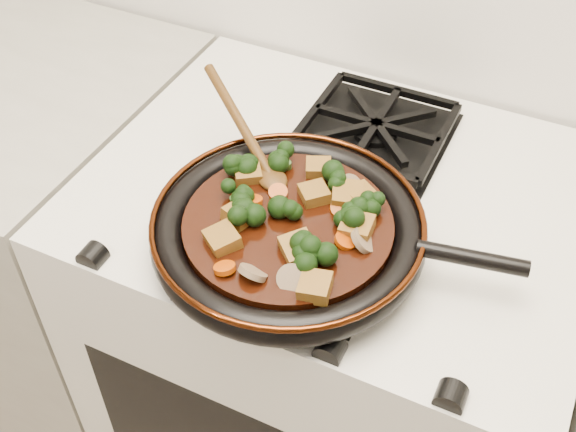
% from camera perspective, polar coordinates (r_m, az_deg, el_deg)
% --- Properties ---
extents(stove, '(0.76, 0.60, 0.90)m').
position_cam_1_polar(stove, '(1.43, 3.33, -11.21)').
color(stove, silver).
rests_on(stove, ground).
extents(burner_grate_front, '(0.23, 0.23, 0.03)m').
position_cam_1_polar(burner_grate_front, '(0.99, 1.22, -2.13)').
color(burner_grate_front, black).
rests_on(burner_grate_front, stove).
extents(burner_grate_back, '(0.23, 0.23, 0.03)m').
position_cam_1_polar(burner_grate_back, '(1.18, 6.96, 6.85)').
color(burner_grate_back, black).
rests_on(burner_grate_back, stove).
extents(skillet, '(0.49, 0.37, 0.05)m').
position_cam_1_polar(skillet, '(0.96, 0.11, -1.13)').
color(skillet, black).
rests_on(skillet, burner_grate_front).
extents(braising_sauce, '(0.28, 0.28, 0.02)m').
position_cam_1_polar(braising_sauce, '(0.96, -0.00, -0.89)').
color(braising_sauce, black).
rests_on(braising_sauce, skillet).
extents(tofu_cube_0, '(0.06, 0.06, 0.03)m').
position_cam_1_polar(tofu_cube_0, '(0.90, 0.82, -2.65)').
color(tofu_cube_0, brown).
rests_on(tofu_cube_0, braising_sauce).
extents(tofu_cube_1, '(0.06, 0.06, 0.03)m').
position_cam_1_polar(tofu_cube_1, '(0.98, 4.67, 1.59)').
color(tofu_cube_1, brown).
rests_on(tofu_cube_1, braising_sauce).
extents(tofu_cube_2, '(0.05, 0.05, 0.03)m').
position_cam_1_polar(tofu_cube_2, '(0.98, 5.69, 1.59)').
color(tofu_cube_2, brown).
rests_on(tofu_cube_2, braising_sauce).
extents(tofu_cube_3, '(0.05, 0.05, 0.03)m').
position_cam_1_polar(tofu_cube_3, '(0.95, -3.78, 0.09)').
color(tofu_cube_3, brown).
rests_on(tofu_cube_3, braising_sauce).
extents(tofu_cube_4, '(0.05, 0.05, 0.02)m').
position_cam_1_polar(tofu_cube_4, '(0.98, 2.08, 1.73)').
color(tofu_cube_4, brown).
rests_on(tofu_cube_4, braising_sauce).
extents(tofu_cube_5, '(0.04, 0.04, 0.03)m').
position_cam_1_polar(tofu_cube_5, '(0.94, 5.47, -0.91)').
color(tofu_cube_5, brown).
rests_on(tofu_cube_5, braising_sauce).
extents(tofu_cube_6, '(0.05, 0.05, 0.02)m').
position_cam_1_polar(tofu_cube_6, '(1.01, -3.20, 3.32)').
color(tofu_cube_6, brown).
rests_on(tofu_cube_6, braising_sauce).
extents(tofu_cube_7, '(0.05, 0.05, 0.02)m').
position_cam_1_polar(tofu_cube_7, '(0.87, 2.15, -5.61)').
color(tofu_cube_7, brown).
rests_on(tofu_cube_7, braising_sauce).
extents(tofu_cube_8, '(0.06, 0.06, 0.03)m').
position_cam_1_polar(tofu_cube_8, '(0.92, -5.20, -1.86)').
color(tofu_cube_8, brown).
rests_on(tofu_cube_8, braising_sauce).
extents(tofu_cube_9, '(0.04, 0.04, 0.02)m').
position_cam_1_polar(tofu_cube_9, '(1.02, 2.42, 3.78)').
color(tofu_cube_9, brown).
rests_on(tofu_cube_9, braising_sauce).
extents(broccoli_floret_0, '(0.09, 0.08, 0.06)m').
position_cam_1_polar(broccoli_floret_0, '(0.94, -3.47, -0.14)').
color(broccoli_floret_0, black).
rests_on(broccoli_floret_0, braising_sauce).
extents(broccoli_floret_1, '(0.09, 0.09, 0.06)m').
position_cam_1_polar(broccoli_floret_1, '(0.99, 3.53, 2.62)').
color(broccoli_floret_1, black).
rests_on(broccoli_floret_1, braising_sauce).
extents(broccoli_floret_2, '(0.08, 0.09, 0.07)m').
position_cam_1_polar(broccoli_floret_2, '(1.02, -0.05, 4.22)').
color(broccoli_floret_2, black).
rests_on(broccoli_floret_2, braising_sauce).
extents(broccoli_floret_3, '(0.08, 0.08, 0.06)m').
position_cam_1_polar(broccoli_floret_3, '(0.96, 6.18, 0.75)').
color(broccoli_floret_3, black).
rests_on(broccoli_floret_3, braising_sauce).
extents(broccoli_floret_4, '(0.09, 0.09, 0.07)m').
position_cam_1_polar(broccoli_floret_4, '(0.90, 1.45, -2.54)').
color(broccoli_floret_4, black).
rests_on(broccoli_floret_4, braising_sauce).
extents(broccoli_floret_5, '(0.06, 0.07, 0.05)m').
position_cam_1_polar(broccoli_floret_5, '(0.97, -4.26, 1.39)').
color(broccoli_floret_5, black).
rests_on(broccoli_floret_5, braising_sauce).
extents(broccoli_floret_6, '(0.09, 0.09, 0.07)m').
position_cam_1_polar(broccoli_floret_6, '(1.02, -3.90, 3.91)').
color(broccoli_floret_6, black).
rests_on(broccoli_floret_6, braising_sauce).
extents(broccoli_floret_7, '(0.06, 0.06, 0.06)m').
position_cam_1_polar(broccoli_floret_7, '(0.89, 1.90, -3.55)').
color(broccoli_floret_7, black).
rests_on(broccoli_floret_7, braising_sauce).
extents(broccoli_floret_8, '(0.08, 0.08, 0.07)m').
position_cam_1_polar(broccoli_floret_8, '(0.94, 5.08, -0.18)').
color(broccoli_floret_8, black).
rests_on(broccoli_floret_8, braising_sauce).
extents(broccoli_floret_9, '(0.09, 0.09, 0.08)m').
position_cam_1_polar(broccoli_floret_9, '(0.95, -0.12, 0.68)').
color(broccoli_floret_9, black).
rests_on(broccoli_floret_9, braising_sauce).
extents(carrot_coin_0, '(0.03, 0.03, 0.02)m').
position_cam_1_polar(carrot_coin_0, '(0.97, -2.85, 1.23)').
color(carrot_coin_0, '#AB3B04').
rests_on(carrot_coin_0, braising_sauce).
extents(carrot_coin_1, '(0.03, 0.03, 0.02)m').
position_cam_1_polar(carrot_coin_1, '(0.92, 4.60, -1.91)').
color(carrot_coin_1, '#AB3B04').
rests_on(carrot_coin_1, braising_sauce).
extents(carrot_coin_2, '(0.03, 0.03, 0.02)m').
position_cam_1_polar(carrot_coin_2, '(0.88, 1.48, -4.83)').
color(carrot_coin_2, '#AB3B04').
rests_on(carrot_coin_2, braising_sauce).
extents(carrot_coin_3, '(0.03, 0.03, 0.02)m').
position_cam_1_polar(carrot_coin_3, '(0.98, -0.79, 1.87)').
color(carrot_coin_3, '#AB3B04').
rests_on(carrot_coin_3, braising_sauce).
extents(carrot_coin_4, '(0.03, 0.03, 0.02)m').
position_cam_1_polar(carrot_coin_4, '(0.96, 4.24, 0.59)').
color(carrot_coin_4, '#AB3B04').
rests_on(carrot_coin_4, braising_sauce).
extents(carrot_coin_5, '(0.03, 0.03, 0.02)m').
position_cam_1_polar(carrot_coin_5, '(0.89, -5.03, -4.12)').
color(carrot_coin_5, '#AB3B04').
rests_on(carrot_coin_5, braising_sauce).
extents(mushroom_slice_0, '(0.04, 0.04, 0.03)m').
position_cam_1_polar(mushroom_slice_0, '(0.87, 0.28, -4.96)').
color(mushroom_slice_0, '#7D6448').
rests_on(mushroom_slice_0, braising_sauce).
extents(mushroom_slice_1, '(0.05, 0.05, 0.03)m').
position_cam_1_polar(mushroom_slice_1, '(0.92, 5.95, -1.95)').
color(mushroom_slice_1, '#7D6448').
rests_on(mushroom_slice_1, braising_sauce).
extents(mushroom_slice_2, '(0.04, 0.04, 0.03)m').
position_cam_1_polar(mushroom_slice_2, '(0.88, -2.80, -4.50)').
color(mushroom_slice_2, '#7D6448').
rests_on(mushroom_slice_2, braising_sauce).
extents(mushroom_slice_3, '(0.05, 0.05, 0.03)m').
position_cam_1_polar(mushroom_slice_3, '(0.99, 4.88, 2.28)').
color(mushroom_slice_3, '#7D6448').
rests_on(mushroom_slice_3, braising_sauce).
extents(wooden_spoon, '(0.13, 0.10, 0.22)m').
position_cam_1_polar(wooden_spoon, '(1.03, -2.74, 5.53)').
color(wooden_spoon, '#462B0F').
rests_on(wooden_spoon, braising_sauce).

